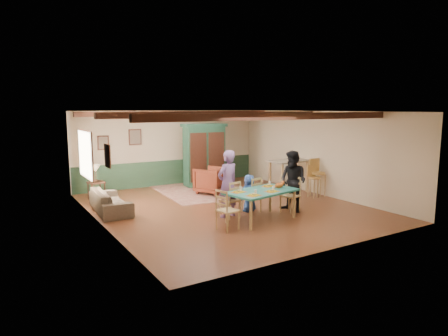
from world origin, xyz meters
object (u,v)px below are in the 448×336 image
cat (279,185)px  armoire (204,155)px  person_woman (293,181)px  counter_table (289,176)px  bar_stool_left (314,182)px  person_child (249,193)px  bar_stool_right (318,178)px  sofa (110,201)px  armchair (212,180)px  end_table (97,191)px  table_lamp (96,173)px  dining_chair_far_left (230,199)px  dining_table (261,206)px  dining_chair_far_right (251,195)px  person_man (228,184)px  dining_chair_end_right (290,195)px  dining_chair_end_left (228,210)px

cat → armoire: 4.77m
person_woman → counter_table: person_woman is taller
armoire → bar_stool_left: bearing=-55.6°
person_child → bar_stool_right: (2.96, 0.44, 0.09)m
armoire → counter_table: 3.17m
sofa → bar_stool_left: bearing=-101.7°
person_woman → bar_stool_right: person_woman is taller
person_woman → person_child: (-1.00, 0.62, -0.33)m
armchair → end_table: size_ratio=1.70×
end_table → table_lamp: bearing=0.0°
dining_chair_far_left → dining_table: bearing=119.1°
armchair → sofa: size_ratio=0.48×
dining_chair_far_right → armoire: size_ratio=0.43×
cat → person_man: bearing=136.5°
person_woman → dining_chair_far_left: bearing=-113.6°
dining_chair_end_right → bar_stool_right: (2.06, 1.08, 0.12)m
dining_chair_end_right → cat: dining_chair_end_right is taller
dining_table → end_table: 5.34m
person_woman → end_table: 5.97m
person_child → sofa: size_ratio=0.51×
armoire → table_lamp: 3.96m
end_table → dining_chair_end_right: bearing=-45.4°
person_man → bar_stool_left: person_man is taller
sofa → armoire: bearing=-60.6°
bar_stool_left → table_lamp: bearing=153.7°
armoire → sofa: bearing=-149.2°
dining_chair_far_right → end_table: bearing=-59.9°
dining_chair_end_right → armchair: bearing=179.7°
cat → armchair: size_ratio=0.38×
dining_chair_far_left → dining_chair_end_right: same height
dining_table → armoire: (0.94, 4.76, 0.74)m
person_child → cat: bearing=99.5°
dining_chair_end_left → bar_stool_left: 4.37m
table_lamp → armoire: bearing=4.9°
sofa → end_table: sofa is taller
dining_chair_end_right → table_lamp: 5.89m
armchair → table_lamp: table_lamp is taller
table_lamp → end_table: bearing=0.0°
dining_table → bar_stool_left: bar_stool_left is taller
dining_chair_far_left → person_woman: person_woman is taller
end_table → cat: bearing=-51.1°
person_woman → table_lamp: 5.94m
cat → sofa: size_ratio=0.18×
dining_chair_end_left → sofa: size_ratio=0.48×
end_table → person_woman: bearing=-44.6°
person_man → bar_stool_left: size_ratio=1.73×
counter_table → armchair: bearing=152.3°
table_lamp → bar_stool_right: 6.93m
table_lamp → bar_stool_left: (5.97, -3.19, -0.32)m
dining_chair_far_left → dining_chair_end_left: same height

